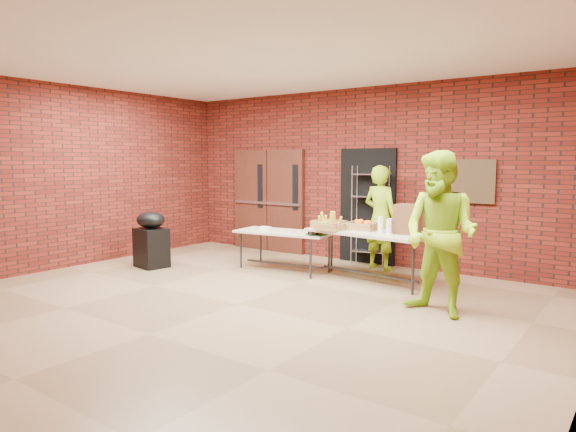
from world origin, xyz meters
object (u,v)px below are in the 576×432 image
Objects in this scene: covered_grill at (151,239)px; volunteer_man at (440,234)px; wire_rack at (370,216)px; table_right at (369,235)px; coffee_dispenser at (408,219)px; table_left at (284,234)px; volunteer_woman at (380,218)px.

covered_grill is 0.49× the size of volunteer_man.
wire_rack is 0.89× the size of table_right.
table_right is at bearing -172.28° from coffee_dispenser.
table_left is 1.57m from table_right.
covered_grill reaches higher than table_right.
covered_grill reaches higher than table_left.
volunteer_man is (0.89, -1.11, -0.01)m from coffee_dispenser.
volunteer_man reaches higher than covered_grill.
coffee_dispenser is 1.42m from volunteer_man.
wire_rack reaches higher than table_right.
coffee_dispenser is 1.24m from volunteer_woman.
volunteer_woman reaches higher than coffee_dispenser.
volunteer_woman is (-0.27, 0.96, 0.17)m from table_right.
volunteer_woman is at bearing 32.00° from table_left.
covered_grill is at bearing -154.95° from table_right.
wire_rack is at bearing 137.02° from coffee_dispenser.
table_left is at bearing 176.96° from volunteer_man.
table_left is 0.86× the size of volunteer_man.
wire_rack is 0.38m from volunteer_woman.
volunteer_man is (1.48, -1.03, 0.27)m from table_right.
coffee_dispenser is (0.59, 0.08, 0.29)m from table_right.
volunteer_woman is at bearing -46.99° from wire_rack.
wire_rack reaches higher than covered_grill.
covered_grill is (-4.22, -1.33, -0.52)m from coffee_dispenser.
volunteer_woman is 2.66m from volunteer_man.
table_left is at bearing -139.13° from wire_rack.
volunteer_man is at bearing -28.78° from table_right.
volunteer_woman is at bearing 43.39° from covered_grill.
coffee_dispenser is (1.18, -1.10, 0.12)m from wire_rack.
table_right is 1.12× the size of volunteer_woman.
covered_grill is 5.14m from volunteer_man.
volunteer_woman is (-0.87, 0.88, -0.12)m from coffee_dispenser.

